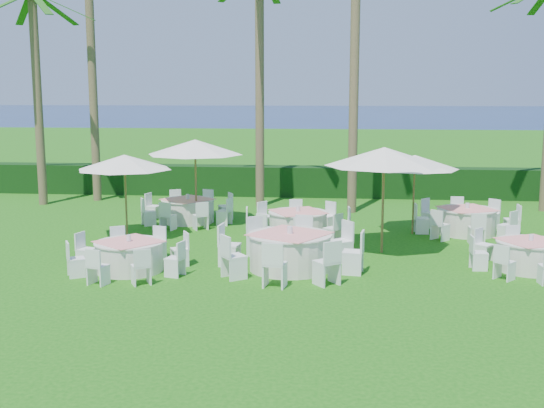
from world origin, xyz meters
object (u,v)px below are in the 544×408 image
(banquet_table_b, at_px, (290,251))
(umbrella_c, at_px, (195,147))
(banquet_table_e, at_px, (298,224))
(umbrella_b, at_px, (384,157))
(banquet_table_f, at_px, (467,220))
(banquet_table_d, at_px, (188,210))
(banquet_table_a, at_px, (129,255))
(umbrella_a, at_px, (125,162))
(umbrella_d, at_px, (415,162))
(banquet_table_c, at_px, (530,255))

(banquet_table_b, height_order, umbrella_c, umbrella_c)
(banquet_table_e, distance_m, umbrella_b, 3.59)
(banquet_table_f, bearing_deg, banquet_table_d, 173.39)
(banquet_table_a, bearing_deg, umbrella_a, 108.28)
(banquet_table_d, relative_size, umbrella_d, 1.15)
(banquet_table_e, height_order, umbrella_a, umbrella_a)
(banquet_table_b, xyz_separation_m, umbrella_b, (2.30, 1.94, 2.09))
(umbrella_d, bearing_deg, banquet_table_d, 170.66)
(banquet_table_c, bearing_deg, banquet_table_b, -175.08)
(banquet_table_f, distance_m, umbrella_d, 2.38)
(banquet_table_d, height_order, banquet_table_f, banquet_table_f)
(banquet_table_f, bearing_deg, banquet_table_b, -137.30)
(umbrella_b, relative_size, umbrella_d, 1.20)
(banquet_table_a, height_order, umbrella_b, umbrella_b)
(banquet_table_e, bearing_deg, banquet_table_b, -89.74)
(banquet_table_d, bearing_deg, banquet_table_a, -90.66)
(banquet_table_e, xyz_separation_m, umbrella_c, (-3.35, 1.58, 2.08))
(umbrella_c, bearing_deg, banquet_table_e, -25.31)
(banquet_table_c, xyz_separation_m, umbrella_b, (-3.41, 1.45, 2.18))
(banquet_table_a, relative_size, banquet_table_e, 0.93)
(banquet_table_f, height_order, umbrella_b, umbrella_b)
(banquet_table_c, distance_m, banquet_table_f, 4.16)
(banquet_table_c, height_order, umbrella_c, umbrella_c)
(banquet_table_a, height_order, banquet_table_f, banquet_table_f)
(banquet_table_a, relative_size, umbrella_b, 0.91)
(banquet_table_d, bearing_deg, umbrella_d, -9.34)
(banquet_table_a, bearing_deg, banquet_table_d, 89.34)
(banquet_table_c, bearing_deg, banquet_table_a, -173.97)
(banquet_table_e, xyz_separation_m, umbrella_d, (3.38, 0.78, 1.76))
(banquet_table_d, distance_m, umbrella_a, 3.41)
(umbrella_c, bearing_deg, umbrella_d, -6.78)
(banquet_table_a, distance_m, umbrella_d, 8.87)
(banquet_table_f, bearing_deg, umbrella_a, -170.82)
(banquet_table_b, distance_m, banquet_table_f, 6.76)
(umbrella_b, distance_m, umbrella_d, 2.73)
(banquet_table_b, xyz_separation_m, umbrella_c, (-3.36, 5.23, 2.02))
(banquet_table_e, bearing_deg, umbrella_b, -36.32)
(banquet_table_a, bearing_deg, umbrella_b, 21.93)
(banquet_table_e, distance_m, umbrella_d, 3.89)
(banquet_table_c, distance_m, umbrella_a, 11.10)
(banquet_table_b, distance_m, banquet_table_c, 5.74)
(banquet_table_e, bearing_deg, umbrella_d, 13.02)
(banquet_table_c, relative_size, umbrella_b, 0.91)
(banquet_table_d, xyz_separation_m, umbrella_a, (-1.22, -2.61, 1.83))
(banquet_table_a, height_order, banquet_table_b, banquet_table_b)
(umbrella_b, bearing_deg, umbrella_a, 171.79)
(banquet_table_b, bearing_deg, banquet_table_a, -172.29)
(banquet_table_f, bearing_deg, banquet_table_a, -149.78)
(umbrella_c, bearing_deg, banquet_table_d, 133.90)
(banquet_table_b, bearing_deg, umbrella_a, 148.86)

